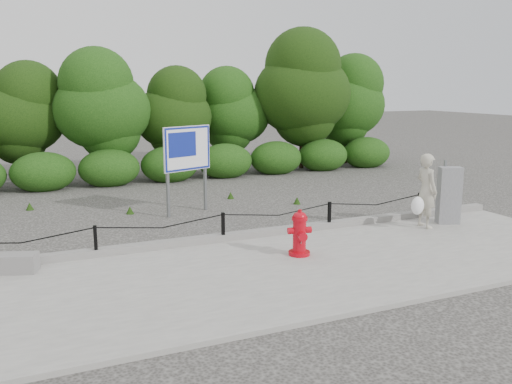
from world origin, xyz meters
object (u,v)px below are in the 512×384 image
object	(u,v)px
utility_cabinet	(449,195)
pedestrian	(426,192)
advertising_sign	(187,152)
concrete_block	(7,263)
fire_hydrant	(300,234)

from	to	relation	value
utility_cabinet	pedestrian	bearing A→B (deg)	-151.92
pedestrian	advertising_sign	bearing A→B (deg)	51.79
concrete_block	utility_cabinet	world-z (taller)	utility_cabinet
concrete_block	advertising_sign	distance (m)	5.40
fire_hydrant	advertising_sign	xyz separation A→B (m)	(-0.83, 4.35, 1.06)
utility_cabinet	concrete_block	bearing A→B (deg)	-160.40
pedestrian	advertising_sign	distance (m)	5.74
fire_hydrant	pedestrian	distance (m)	3.58
fire_hydrant	utility_cabinet	xyz separation A→B (m)	(4.25, 0.72, 0.24)
advertising_sign	fire_hydrant	bearing A→B (deg)	-99.24
fire_hydrant	advertising_sign	distance (m)	4.55
pedestrian	advertising_sign	size ratio (longest dim) A/B	0.75
pedestrian	utility_cabinet	bearing A→B (deg)	-81.95
fire_hydrant	concrete_block	distance (m)	5.12
pedestrian	fire_hydrant	bearing A→B (deg)	102.78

